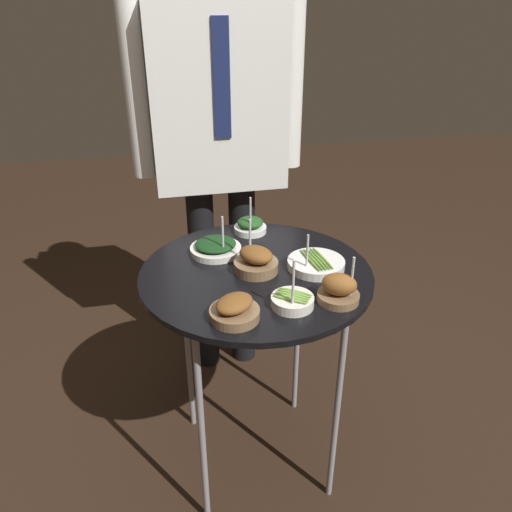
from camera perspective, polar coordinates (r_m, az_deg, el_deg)
The scene contains 10 objects.
ground_plane at distance 1.98m, azimuth 0.00°, elevation -21.76°, with size 8.00×8.00×0.00m, color black.
serving_cart at distance 1.50m, azimuth 0.00°, elevation -3.63°, with size 0.69×0.69×0.78m.
bowl_spinach_front_center at distance 1.57m, azimuth -4.63°, elevation 1.00°, with size 0.16×0.16×0.14m.
bowl_roast_front_left at distance 1.26m, azimuth -2.47°, elevation -6.14°, with size 0.13×0.13×0.06m.
bowl_roast_near_rim at distance 1.46m, azimuth -0.08°, elevation -0.66°, with size 0.13×0.14×0.15m.
bowl_spinach_mid_right at distance 1.70m, azimuth -0.67°, elevation 3.47°, with size 0.11×0.11×0.14m.
bowl_asparagus_mid_left at distance 1.49m, azimuth 6.86°, elevation -0.87°, with size 0.17×0.17×0.13m.
bowl_asparagus_center at distance 1.31m, azimuth 4.19°, elevation -5.11°, with size 0.11×0.11×0.15m.
bowl_roast_back_left at distance 1.34m, azimuth 9.45°, elevation -3.81°, with size 0.11×0.11×0.13m.
waiter_figure at distance 1.89m, azimuth -4.40°, elevation 15.20°, with size 0.64×0.24×1.73m.
Camera 1 is at (-0.28, -1.25, 1.51)m, focal length 35.00 mm.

